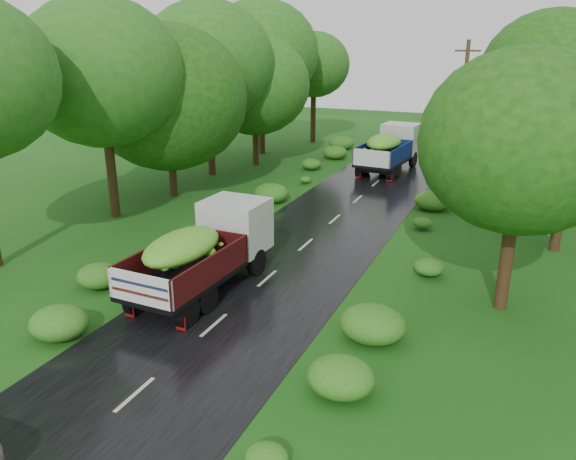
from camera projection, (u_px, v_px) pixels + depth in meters
The scene contains 9 objects.
ground at pixel (135, 395), 14.49m from camera, with size 120.00×120.00×0.00m, color #11440E.
road at pixel (229, 312), 18.83m from camera, with size 6.50×80.00×0.02m, color black.
road_lines at pixel (243, 300), 19.69m from camera, with size 0.12×69.60×0.00m.
truck_near at pixel (207, 247), 20.14m from camera, with size 2.65×6.82×2.83m.
truck_far at pixel (391, 147), 38.14m from camera, with size 3.08×7.20×2.95m.
utility_pole at pixel (462, 111), 34.67m from camera, with size 1.49×0.42×8.60m.
trees_left at pixel (205, 73), 34.26m from camera, with size 5.68×34.93×9.49m.
trees_right at pixel (546, 97), 29.83m from camera, with size 5.64×30.17×8.44m.
shrubs at pixel (321, 224), 26.53m from camera, with size 11.90×44.00×0.70m.
Camera 1 is at (8.50, -9.73, 8.76)m, focal length 35.00 mm.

